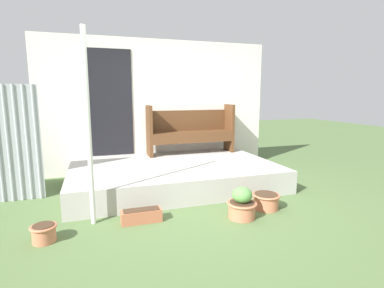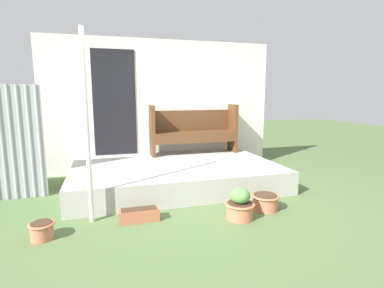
{
  "view_description": "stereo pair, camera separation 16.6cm",
  "coord_description": "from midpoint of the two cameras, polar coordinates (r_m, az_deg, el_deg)",
  "views": [
    {
      "loc": [
        -1.18,
        -3.75,
        1.54
      ],
      "look_at": [
        0.18,
        0.38,
        0.82
      ],
      "focal_mm": 28.0,
      "sensor_mm": 36.0,
      "label": 1
    },
    {
      "loc": [
        -1.02,
        -3.8,
        1.54
      ],
      "look_at": [
        0.18,
        0.38,
        0.82
      ],
      "focal_mm": 28.0,
      "sensor_mm": 36.0,
      "label": 2
    }
  ],
  "objects": [
    {
      "name": "house_wall",
      "position": [
        6.09,
        -7.49,
        7.15
      ],
      "size": [
        4.58,
        0.08,
        2.6
      ],
      "color": "white",
      "rests_on": "ground_plane"
    },
    {
      "name": "planter_box_rect",
      "position": [
        3.81,
        -10.89,
        -13.27
      ],
      "size": [
        0.49,
        0.17,
        0.16
      ],
      "color": "#B76647",
      "rests_on": "ground_plane"
    },
    {
      "name": "ground_plane",
      "position": [
        4.22,
        -1.91,
        -11.97
      ],
      "size": [
        24.0,
        24.0,
        0.0
      ],
      "primitive_type": "plane",
      "color": "#516B3D"
    },
    {
      "name": "flower_pot_middle",
      "position": [
        3.87,
        8.25,
        -11.35
      ],
      "size": [
        0.38,
        0.38,
        0.4
      ],
      "color": "#C67251",
      "rests_on": "ground_plane"
    },
    {
      "name": "porch_slab",
      "position": [
        5.19,
        -4.45,
        -5.74
      ],
      "size": [
        3.38,
        2.18,
        0.37
      ],
      "color": "#B2AFA8",
      "rests_on": "ground_plane"
    },
    {
      "name": "flower_pot_left",
      "position": [
        3.67,
        -27.59,
        -14.71
      ],
      "size": [
        0.27,
        0.27,
        0.19
      ],
      "color": "#C67251",
      "rests_on": "ground_plane"
    },
    {
      "name": "bench",
      "position": [
        5.98,
        -1.09,
        2.96
      ],
      "size": [
        1.73,
        0.41,
        0.97
      ],
      "rotation": [
        0.0,
        0.0,
        0.01
      ],
      "color": "#54331C",
      "rests_on": "porch_slab"
    },
    {
      "name": "support_post",
      "position": [
        3.67,
        -20.35,
        2.67
      ],
      "size": [
        0.06,
        0.06,
        2.29
      ],
      "color": "white",
      "rests_on": "ground_plane"
    },
    {
      "name": "flower_pot_right",
      "position": [
        4.24,
        12.77,
        -10.44
      ],
      "size": [
        0.38,
        0.38,
        0.21
      ],
      "color": "#C67251",
      "rests_on": "ground_plane"
    }
  ]
}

